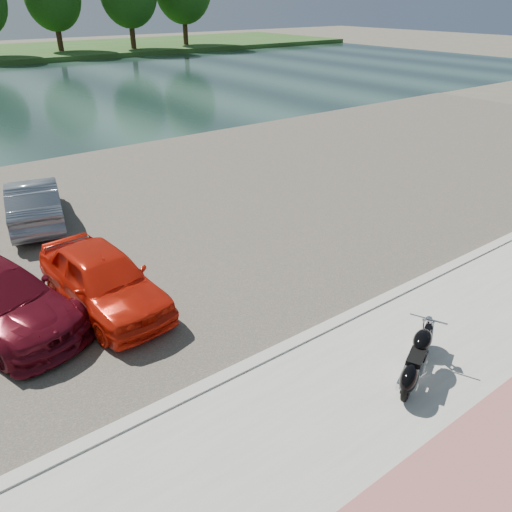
{
  "coord_description": "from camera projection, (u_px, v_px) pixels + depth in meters",
  "views": [
    {
      "loc": [
        -6.87,
        -4.65,
        6.93
      ],
      "look_at": [
        -0.16,
        4.32,
        1.1
      ],
      "focal_mm": 35.0,
      "sensor_mm": 36.0,
      "label": 1
    }
  ],
  "objects": [
    {
      "name": "parking_lot",
      "position": [
        149.0,
        213.0,
        17.95
      ],
      "size": [
        60.0,
        18.0,
        0.04
      ],
      "primitive_type": "cube",
      "color": "#3F3B33",
      "rests_on": "ground"
    },
    {
      "name": "motorcycle",
      "position": [
        416.0,
        361.0,
        9.81
      ],
      "size": [
        2.19,
        1.17,
        1.05
      ],
      "rotation": [
        0.0,
        0.0,
        0.42
      ],
      "color": "black",
      "rests_on": "promenade"
    },
    {
      "name": "promenade",
      "position": [
        431.0,
        407.0,
        9.42
      ],
      "size": [
        60.0,
        6.0,
        0.1
      ],
      "primitive_type": "cube",
      "color": "#B0ADA5",
      "rests_on": "ground"
    },
    {
      "name": "car_9",
      "position": [
        34.0,
        202.0,
        16.79
      ],
      "size": [
        2.6,
        4.85,
        1.52
      ],
      "primitive_type": "imported",
      "rotation": [
        0.0,
        0.0,
        2.91
      ],
      "color": "slate",
      "rests_on": "parking_lot"
    },
    {
      "name": "kerb",
      "position": [
        321.0,
        330.0,
        11.54
      ],
      "size": [
        60.0,
        0.3,
        0.14
      ],
      "primitive_type": "cube",
      "color": "#B0ADA5",
      "rests_on": "ground"
    },
    {
      "name": "pink_path",
      "position": [
        508.0,
        457.0,
        8.33
      ],
      "size": [
        60.0,
        2.0,
        0.01
      ],
      "primitive_type": "cube",
      "color": "#A8655F",
      "rests_on": "promenade"
    },
    {
      "name": "ground",
      "position": [
        389.0,
        380.0,
        10.15
      ],
      "size": [
        200.0,
        200.0,
        0.0
      ],
      "primitive_type": "plane",
      "color": "#595447",
      "rests_on": "ground"
    },
    {
      "name": "car_4",
      "position": [
        103.0,
        279.0,
        12.18
      ],
      "size": [
        2.18,
        4.66,
        1.54
      ],
      "primitive_type": "imported",
      "rotation": [
        0.0,
        0.0,
        0.08
      ],
      "color": "red",
      "rests_on": "parking_lot"
    }
  ]
}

